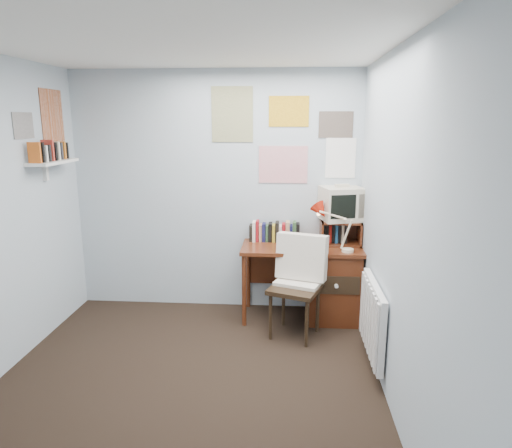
{
  "coord_description": "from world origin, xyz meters",
  "views": [
    {
      "loc": [
        0.76,
        -2.95,
        2.0
      ],
      "look_at": [
        0.47,
        1.04,
        1.08
      ],
      "focal_mm": 32.0,
      "sensor_mm": 36.0,
      "label": 1
    }
  ],
  "objects": [
    {
      "name": "wall_shelf",
      "position": [
        -1.4,
        1.1,
        1.62
      ],
      "size": [
        0.2,
        0.62,
        0.24
      ],
      "primitive_type": "cube",
      "color": "white",
      "rests_on": "left_wall"
    },
    {
      "name": "ground",
      "position": [
        0.0,
        0.0,
        0.0
      ],
      "size": [
        3.5,
        3.5,
        0.0
      ],
      "primitive_type": "plane",
      "color": "black",
      "rests_on": "ground"
    },
    {
      "name": "ceiling",
      "position": [
        0.0,
        0.0,
        2.5
      ],
      "size": [
        3.0,
        3.5,
        0.02
      ],
      "primitive_type": "cube",
      "color": "white",
      "rests_on": "back_wall"
    },
    {
      "name": "desk",
      "position": [
        1.17,
        1.48,
        0.41
      ],
      "size": [
        1.2,
        0.55,
        0.76
      ],
      "color": "#4F2312",
      "rests_on": "ground"
    },
    {
      "name": "crt_tv",
      "position": [
        1.29,
        1.61,
        1.19
      ],
      "size": [
        0.46,
        0.44,
        0.36
      ],
      "primitive_type": "cube",
      "rotation": [
        0.0,
        0.0,
        0.26
      ],
      "color": "beige",
      "rests_on": "tv_riser"
    },
    {
      "name": "posters_left",
      "position": [
        -1.49,
        1.1,
        2.0
      ],
      "size": [
        0.01,
        0.7,
        0.6
      ],
      "primitive_type": "cube",
      "color": "white",
      "rests_on": "left_wall"
    },
    {
      "name": "back_wall",
      "position": [
        0.0,
        1.75,
        1.25
      ],
      "size": [
        3.0,
        0.02,
        2.5
      ],
      "primitive_type": "cube",
      "color": "#AAB5C3",
      "rests_on": "ground"
    },
    {
      "name": "desk_lamp",
      "position": [
        1.33,
        1.31,
        0.97
      ],
      "size": [
        0.35,
        0.33,
        0.41
      ],
      "primitive_type": "cube",
      "rotation": [
        0.0,
        0.0,
        0.34
      ],
      "color": "#AB1B0B",
      "rests_on": "desk"
    },
    {
      "name": "desk_chair",
      "position": [
        0.83,
        1.06,
        0.46
      ],
      "size": [
        0.6,
        0.59,
        0.93
      ],
      "primitive_type": "cube",
      "rotation": [
        0.0,
        0.0,
        -0.36
      ],
      "color": "black",
      "rests_on": "ground"
    },
    {
      "name": "posters_back",
      "position": [
        0.7,
        1.74,
        1.85
      ],
      "size": [
        1.2,
        0.01,
        0.9
      ],
      "primitive_type": "cube",
      "color": "white",
      "rests_on": "back_wall"
    },
    {
      "name": "right_wall",
      "position": [
        1.5,
        0.0,
        1.25
      ],
      "size": [
        0.02,
        3.5,
        2.5
      ],
      "primitive_type": "cube",
      "color": "#AAB5C3",
      "rests_on": "ground"
    },
    {
      "name": "book_row",
      "position": [
        0.66,
        1.66,
        0.87
      ],
      "size": [
        0.6,
        0.14,
        0.22
      ],
      "primitive_type": "cube",
      "color": "#4F2312",
      "rests_on": "desk"
    },
    {
      "name": "radiator",
      "position": [
        1.46,
        0.55,
        0.42
      ],
      "size": [
        0.09,
        0.8,
        0.6
      ],
      "primitive_type": "cube",
      "color": "white",
      "rests_on": "right_wall"
    },
    {
      "name": "tv_riser",
      "position": [
        1.29,
        1.59,
        0.89
      ],
      "size": [
        0.4,
        0.3,
        0.25
      ],
      "primitive_type": "cube",
      "color": "#4F2312",
      "rests_on": "desk"
    }
  ]
}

